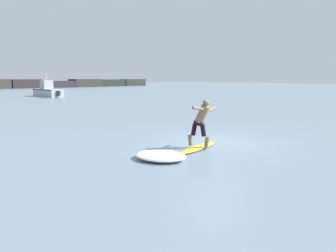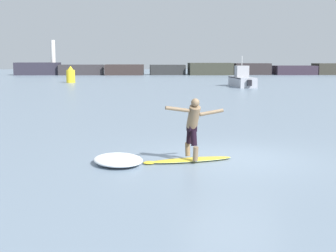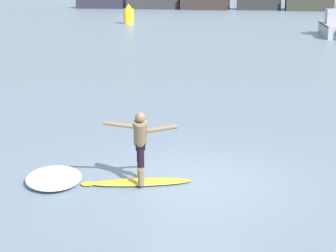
% 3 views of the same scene
% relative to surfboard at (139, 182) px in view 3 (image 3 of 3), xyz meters
% --- Properties ---
extents(ground_plane, '(200.00, 200.00, 0.00)m').
position_rel_surfboard_xyz_m(ground_plane, '(1.15, 0.33, -0.04)').
color(ground_plane, gray).
extents(surfboard, '(2.41, 1.03, 0.21)m').
position_rel_surfboard_xyz_m(surfboard, '(0.00, 0.00, 0.00)').
color(surfboard, yellow).
rests_on(surfboard, ground).
extents(surfer, '(1.50, 0.84, 1.57)m').
position_rel_surfboard_xyz_m(surfer, '(0.06, -0.09, 0.96)').
color(surfer, brown).
rests_on(surfer, surfboard).
extents(fishing_boat_near_jetty, '(1.75, 6.24, 2.83)m').
position_rel_surfboard_xyz_m(fishing_boat_near_jetty, '(7.61, 31.65, 0.57)').
color(fishing_boat_near_jetty, '#A2A6B1').
rests_on(fishing_boat_near_jetty, ground).
extents(channel_marker_buoy, '(0.93, 0.93, 1.79)m').
position_rel_surfboard_xyz_m(channel_marker_buoy, '(-9.43, 39.08, 0.76)').
color(channel_marker_buoy, yellow).
rests_on(channel_marker_buoy, ground).
extents(wave_foam_at_tail, '(1.64, 1.85, 0.22)m').
position_rel_surfboard_xyz_m(wave_foam_at_tail, '(-1.83, -0.24, 0.07)').
color(wave_foam_at_tail, white).
rests_on(wave_foam_at_tail, ground).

